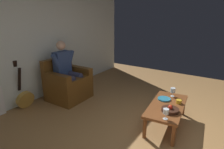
{
  "coord_description": "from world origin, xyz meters",
  "views": [
    {
      "loc": [
        2.51,
        0.59,
        1.82
      ],
      "look_at": [
        -0.35,
        -1.3,
        0.73
      ],
      "focal_mm": 30.4,
      "sensor_mm": 36.0,
      "label": 1
    }
  ],
  "objects": [
    {
      "name": "decorative_dish",
      "position": [
        -0.56,
        -0.32,
        0.39
      ],
      "size": [
        0.22,
        0.22,
        0.02
      ],
      "primitive_type": "cylinder",
      "color": "teal",
      "rests_on": "coffee_table"
    },
    {
      "name": "wine_glass_near",
      "position": [
        0.07,
        -0.09,
        0.49
      ],
      "size": [
        0.08,
        0.08,
        0.16
      ],
      "color": "silver",
      "rests_on": "coffee_table"
    },
    {
      "name": "coffee_table",
      "position": [
        -0.39,
        -0.21,
        0.33
      ],
      "size": [
        1.17,
        0.64,
        0.38
      ],
      "rotation": [
        0.0,
        0.0,
        0.11
      ],
      "color": "brown",
      "rests_on": "ground"
    },
    {
      "name": "wall_back",
      "position": [
        0.0,
        -3.01,
        1.3
      ],
      "size": [
        6.09,
        0.06,
        2.59
      ],
      "primitive_type": "cube",
      "color": "silver",
      "rests_on": "ground"
    },
    {
      "name": "guitar",
      "position": [
        0.55,
        -2.81,
        0.21
      ],
      "size": [
        0.35,
        0.3,
        0.97
      ],
      "color": "#B58937",
      "rests_on": "ground"
    },
    {
      "name": "candle_jar",
      "position": [
        -0.55,
        -0.07,
        0.41
      ],
      "size": [
        0.09,
        0.09,
        0.06
      ],
      "primitive_type": "cylinder",
      "color": "gold",
      "rests_on": "coffee_table"
    },
    {
      "name": "ground_plane",
      "position": [
        0.0,
        0.0,
        0.0
      ],
      "size": [
        7.16,
        7.16,
        0.0
      ],
      "primitive_type": "plane",
      "color": "#9B6F3F"
    },
    {
      "name": "fruit_bowl",
      "position": [
        -0.19,
        -0.1,
        0.41
      ],
      "size": [
        0.27,
        0.27,
        0.11
      ],
      "color": "#351C12",
      "rests_on": "coffee_table"
    },
    {
      "name": "person_seated",
      "position": [
        -0.25,
        -2.41,
        0.7
      ],
      "size": [
        0.64,
        0.58,
        1.29
      ],
      "rotation": [
        0.0,
        0.0,
        0.02
      ],
      "color": "navy",
      "rests_on": "ground"
    },
    {
      "name": "armchair",
      "position": [
        -0.25,
        -2.41,
        0.33
      ],
      "size": [
        0.83,
        0.76,
        0.9
      ],
      "rotation": [
        0.0,
        0.0,
        0.02
      ],
      "color": "brown",
      "rests_on": "ground"
    },
    {
      "name": "wine_glass_far",
      "position": [
        -0.78,
        -0.24,
        0.49
      ],
      "size": [
        0.09,
        0.09,
        0.16
      ],
      "color": "silver",
      "rests_on": "coffee_table"
    }
  ]
}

